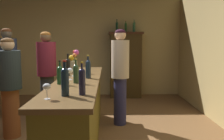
{
  "coord_description": "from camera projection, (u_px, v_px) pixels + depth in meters",
  "views": [
    {
      "loc": [
        0.64,
        -3.31,
        1.52
      ],
      "look_at": [
        0.7,
        -0.17,
        1.13
      ],
      "focal_mm": 38.03,
      "sensor_mm": 36.0,
      "label": 1
    }
  ],
  "objects": [
    {
      "name": "flower_arrangement",
      "position": [
        74.0,
        61.0,
        4.01
      ],
      "size": [
        0.17,
        0.14,
        0.39
      ],
      "color": "tan",
      "rests_on": "bar_counter"
    },
    {
      "name": "wine_bottle_pinot",
      "position": [
        60.0,
        74.0,
        2.94
      ],
      "size": [
        0.08,
        0.08,
        0.3
      ],
      "color": "#23502A",
      "rests_on": "bar_counter"
    },
    {
      "name": "patron_near_entrance",
      "position": [
        9.0,
        69.0,
        4.63
      ],
      "size": [
        0.35,
        0.35,
        1.76
      ],
      "rotation": [
        0.0,
        0.0,
        -1.04
      ],
      "color": "maroon",
      "rests_on": "ground"
    },
    {
      "name": "display_bottle_left",
      "position": [
        117.0,
        26.0,
        6.26
      ],
      "size": [
        0.06,
        0.06,
        0.33
      ],
      "color": "#143520",
      "rests_on": "display_cabinet"
    },
    {
      "name": "display_cabinet",
      "position": [
        125.0,
        64.0,
        6.39
      ],
      "size": [
        0.91,
        0.48,
        1.75
      ],
      "color": "#33250E",
      "rests_on": "ground"
    },
    {
      "name": "wine_bottle_syrah",
      "position": [
        65.0,
        80.0,
        2.31
      ],
      "size": [
        0.08,
        0.08,
        0.35
      ],
      "color": "#1A2A3A",
      "rests_on": "bar_counter"
    },
    {
      "name": "wine_bottle_rose",
      "position": [
        88.0,
        68.0,
        3.41
      ],
      "size": [
        0.08,
        0.08,
        0.34
      ],
      "color": "#162434",
      "rests_on": "bar_counter"
    },
    {
      "name": "bartender",
      "position": [
        120.0,
        72.0,
        4.24
      ],
      "size": [
        0.32,
        0.32,
        1.72
      ],
      "rotation": [
        0.0,
        0.0,
        3.33
      ],
      "color": "#25244B",
      "rests_on": "ground"
    },
    {
      "name": "wall_back",
      "position": [
        84.0,
        45.0,
        6.63
      ],
      "size": [
        5.43,
        0.12,
        2.79
      ],
      "primitive_type": "cube",
      "color": "tan",
      "rests_on": "ground"
    },
    {
      "name": "cheese_plate",
      "position": [
        78.0,
        76.0,
        3.61
      ],
      "size": [
        0.19,
        0.19,
        0.01
      ],
      "primitive_type": "cylinder",
      "color": "white",
      "rests_on": "bar_counter"
    },
    {
      "name": "wine_bottle_chardonnay",
      "position": [
        68.0,
        66.0,
        3.67
      ],
      "size": [
        0.07,
        0.07,
        0.34
      ],
      "color": "black",
      "rests_on": "bar_counter"
    },
    {
      "name": "bar_counter",
      "position": [
        79.0,
        112.0,
        3.43
      ],
      "size": [
        0.59,
        3.01,
        0.98
      ],
      "color": "brown",
      "rests_on": "ground"
    },
    {
      "name": "wine_bottle_merlot",
      "position": [
        82.0,
        80.0,
        2.35
      ],
      "size": [
        0.07,
        0.07,
        0.33
      ],
      "color": "#22213D",
      "rests_on": "bar_counter"
    },
    {
      "name": "display_bottle_midleft",
      "position": [
        126.0,
        27.0,
        6.27
      ],
      "size": [
        0.06,
        0.06,
        0.3
      ],
      "color": "#1F3F19",
      "rests_on": "display_cabinet"
    },
    {
      "name": "display_bottle_center",
      "position": [
        134.0,
        27.0,
        6.27
      ],
      "size": [
        0.07,
        0.07,
        0.32
      ],
      "color": "#295133",
      "rests_on": "display_cabinet"
    },
    {
      "name": "wine_glass_front",
      "position": [
        47.0,
        87.0,
        2.18
      ],
      "size": [
        0.08,
        0.08,
        0.15
      ],
      "color": "white",
      "rests_on": "bar_counter"
    },
    {
      "name": "wine_glass_mid",
      "position": [
        70.0,
        71.0,
        3.27
      ],
      "size": [
        0.08,
        0.08,
        0.17
      ],
      "color": "white",
      "rests_on": "bar_counter"
    },
    {
      "name": "patron_in_grey",
      "position": [
        10.0,
        84.0,
        3.69
      ],
      "size": [
        0.37,
        0.37,
        1.57
      ],
      "rotation": [
        0.0,
        0.0,
        -0.04
      ],
      "color": "brown",
      "rests_on": "ground"
    },
    {
      "name": "patron_tall",
      "position": [
        47.0,
        73.0,
        4.42
      ],
      "size": [
        0.35,
        0.35,
        1.69
      ],
      "rotation": [
        0.0,
        0.0,
        -0.98
      ],
      "color": "#323535",
      "rests_on": "ground"
    },
    {
      "name": "wine_bottle_riesling",
      "position": [
        76.0,
        73.0,
        3.02
      ],
      "size": [
        0.07,
        0.07,
        0.31
      ],
      "color": "#2C4729",
      "rests_on": "bar_counter"
    }
  ]
}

